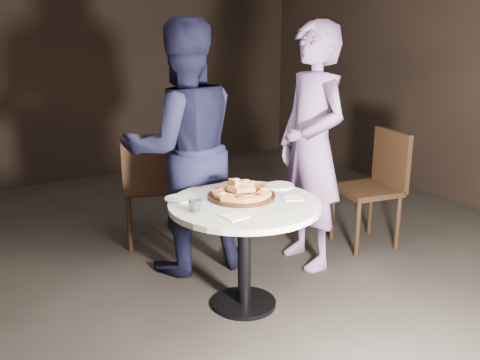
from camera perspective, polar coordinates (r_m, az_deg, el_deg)
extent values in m
plane|color=black|center=(3.68, -0.02, -12.45)|extent=(7.00, 7.00, 0.00)
cylinder|color=black|center=(3.59, 0.45, -12.97)|extent=(0.51, 0.51, 0.03)
cylinder|color=black|center=(3.44, 0.46, -7.99)|extent=(0.10, 0.10, 0.65)
cylinder|color=silver|center=(3.31, 0.48, -2.68)|extent=(1.15, 1.15, 0.04)
cylinder|color=black|center=(3.39, 0.16, -1.70)|extent=(0.48, 0.48, 0.02)
cube|color=#B67C46|center=(3.45, 2.41, -0.98)|extent=(0.07, 0.09, 0.04)
cylinder|color=#AE180D|center=(3.44, 2.41, -0.67)|extent=(0.04, 0.04, 0.01)
cube|color=#B67C46|center=(3.50, 1.78, -0.74)|extent=(0.10, 0.11, 0.04)
cube|color=#B67C46|center=(3.52, 0.89, -0.59)|extent=(0.11, 0.12, 0.04)
cylinder|color=beige|center=(3.52, 0.89, -0.29)|extent=(0.06, 0.06, 0.01)
cube|color=#B67C46|center=(3.53, -0.12, -0.56)|extent=(0.12, 0.11, 0.04)
cube|color=#B67C46|center=(3.51, -1.08, -0.65)|extent=(0.10, 0.08, 0.04)
cylinder|color=#AE180D|center=(3.51, -1.08, -0.35)|extent=(0.05, 0.05, 0.01)
cube|color=#B67C46|center=(3.47, -1.84, -0.85)|extent=(0.11, 0.11, 0.04)
cube|color=#B67C46|center=(3.42, -2.29, -1.13)|extent=(0.12, 0.11, 0.04)
cylinder|color=#AE180D|center=(3.41, -2.29, -0.82)|extent=(0.06, 0.06, 0.01)
cube|color=#B67C46|center=(3.36, -2.32, -1.44)|extent=(0.09, 0.11, 0.04)
cube|color=#B67C46|center=(3.30, -1.92, -1.74)|extent=(0.08, 0.10, 0.04)
cylinder|color=beige|center=(3.30, -1.92, -1.42)|extent=(0.05, 0.05, 0.01)
cube|color=#B67C46|center=(3.26, -1.13, -1.96)|extent=(0.11, 0.12, 0.04)
cube|color=#B67C46|center=(3.25, -0.10, -2.06)|extent=(0.11, 0.12, 0.04)
cylinder|color=#AE180D|center=(3.24, -0.10, -1.74)|extent=(0.06, 0.06, 0.01)
cube|color=#B67C46|center=(3.25, 0.99, -2.03)|extent=(0.11, 0.09, 0.04)
cube|color=#B67C46|center=(3.28, 1.91, -1.86)|extent=(0.10, 0.09, 0.04)
cylinder|color=#AE180D|center=(3.28, 1.92, -1.54)|extent=(0.05, 0.05, 0.01)
cube|color=#B67C46|center=(3.33, 2.51, -1.59)|extent=(0.11, 0.10, 0.04)
cube|color=#B67C46|center=(3.39, 2.67, -1.28)|extent=(0.11, 0.12, 0.04)
cylinder|color=beige|center=(3.39, 2.68, -0.97)|extent=(0.06, 0.06, 0.01)
cube|color=#B67C46|center=(3.41, 0.70, -0.64)|extent=(0.11, 0.11, 0.03)
cylinder|color=#2D6B1E|center=(3.41, 0.70, -0.33)|extent=(0.06, 0.06, 0.01)
cube|color=#B67C46|center=(3.41, -0.44, -0.66)|extent=(0.11, 0.09, 0.04)
cylinder|color=beige|center=(3.40, -0.44, -0.35)|extent=(0.05, 0.05, 0.01)
cube|color=#B67C46|center=(3.34, -0.40, -0.99)|extent=(0.08, 0.10, 0.04)
cylinder|color=orange|center=(3.34, -0.40, -0.68)|extent=(0.05, 0.05, 0.01)
cube|color=#B67C46|center=(3.35, 0.76, -0.98)|extent=(0.11, 0.09, 0.04)
cylinder|color=#AE180D|center=(3.34, 0.76, -0.66)|extent=(0.05, 0.05, 0.01)
cube|color=#B67C46|center=(3.38, -0.39, -0.25)|extent=(0.07, 0.09, 0.04)
cylinder|color=beige|center=(3.38, -0.39, 0.06)|extent=(0.04, 0.04, 0.01)
cube|color=#B67C46|center=(3.36, 0.63, -0.37)|extent=(0.11, 0.11, 0.04)
cylinder|color=beige|center=(3.35, 0.64, -0.06)|extent=(0.06, 0.06, 0.01)
cylinder|color=white|center=(3.38, -6.57, -1.98)|extent=(0.18, 0.18, 0.01)
cylinder|color=white|center=(3.64, 4.29, -0.59)|extent=(0.22, 0.22, 0.01)
imported|color=silver|center=(3.14, -4.80, -2.72)|extent=(0.10, 0.10, 0.08)
cube|color=white|center=(3.06, -0.60, -3.88)|extent=(0.14, 0.14, 0.01)
cube|color=white|center=(3.39, 5.65, -1.92)|extent=(0.15, 0.15, 0.01)
cube|color=black|center=(4.49, -9.46, -0.63)|extent=(0.58, 0.58, 0.04)
cube|color=black|center=(4.21, -9.47, 1.64)|extent=(0.43, 0.21, 0.48)
cylinder|color=black|center=(4.76, -7.11, -2.62)|extent=(0.05, 0.05, 0.48)
cylinder|color=black|center=(4.75, -11.75, -2.89)|extent=(0.05, 0.05, 0.48)
cylinder|color=black|center=(4.39, -6.69, -4.21)|extent=(0.05, 0.05, 0.48)
cylinder|color=black|center=(4.38, -11.72, -4.50)|extent=(0.05, 0.05, 0.48)
cube|color=black|center=(4.46, 13.32, -1.05)|extent=(0.53, 0.53, 0.04)
cube|color=black|center=(4.53, 15.83, 2.13)|extent=(0.13, 0.44, 0.47)
cylinder|color=black|center=(4.59, 9.84, -3.50)|extent=(0.05, 0.05, 0.47)
cylinder|color=black|center=(4.29, 12.44, -5.06)|extent=(0.05, 0.05, 0.47)
cylinder|color=black|center=(4.79, 13.75, -2.90)|extent=(0.05, 0.05, 0.47)
cylinder|color=black|center=(4.50, 16.49, -4.33)|extent=(0.05, 0.05, 0.47)
imported|color=black|center=(3.85, -6.03, 3.31)|extent=(1.00, 0.85, 1.82)
imported|color=slate|center=(3.95, 7.66, 3.44)|extent=(0.50, 0.70, 1.81)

